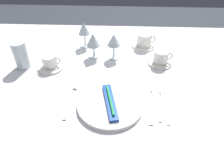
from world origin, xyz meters
TOP-DOWN VIEW (x-y plane):
  - ground_plane at (0.00, 0.00)m, footprint 6.00×6.00m
  - dining_table at (0.00, 0.00)m, footprint 1.80×1.11m
  - dinner_plate at (-0.03, -0.23)m, footprint 0.27×0.27m
  - toothbrush_package at (-0.03, -0.23)m, footprint 0.08×0.21m
  - fork_outer at (-0.21, -0.20)m, footprint 0.03×0.22m
  - dinner_knife at (0.13, -0.22)m, footprint 0.02×0.22m
  - spoon_soup at (0.16, -0.18)m, footprint 0.03×0.20m
  - spoon_dessert at (0.19, -0.19)m, footprint 0.03×0.21m
  - saucer_left at (0.21, 0.10)m, footprint 0.13×0.13m
  - coffee_cup_left at (0.22, 0.10)m, footprint 0.10×0.08m
  - saucer_right at (0.14, 0.27)m, footprint 0.14×0.14m
  - coffee_cup_right at (0.14, 0.27)m, footprint 0.11×0.08m
  - saucer_far at (-0.36, 0.04)m, footprint 0.14×0.14m
  - coffee_cup_far at (-0.35, 0.04)m, footprint 0.10×0.07m
  - wine_glass_centre at (-0.03, 0.14)m, footprint 0.07×0.07m
  - wine_glass_left at (-0.14, 0.15)m, footprint 0.07×0.07m
  - wine_glass_right at (-0.21, 0.26)m, footprint 0.07×0.07m
  - drink_tumbler at (-0.50, 0.04)m, footprint 0.07×0.07m

SIDE VIEW (x-z plane):
  - ground_plane at x=0.00m, z-range 0.00..0.00m
  - dining_table at x=0.00m, z-range 0.29..1.03m
  - spoon_dessert at x=0.19m, z-range 0.74..0.75m
  - fork_outer at x=-0.21m, z-range 0.74..0.74m
  - spoon_soup at x=0.16m, z-range 0.74..0.75m
  - dinner_knife at x=0.13m, z-range 0.74..0.74m
  - saucer_left at x=0.21m, z-range 0.74..0.75m
  - saucer_right at x=0.14m, z-range 0.74..0.75m
  - saucer_far at x=-0.36m, z-range 0.74..0.75m
  - dinner_plate at x=-0.03m, z-range 0.74..0.76m
  - toothbrush_package at x=-0.03m, z-range 0.75..0.78m
  - coffee_cup_far at x=-0.35m, z-range 0.75..0.81m
  - coffee_cup_left at x=0.22m, z-range 0.75..0.82m
  - coffee_cup_right at x=0.14m, z-range 0.75..0.82m
  - drink_tumbler at x=-0.50m, z-range 0.73..0.87m
  - wine_glass_left at x=-0.14m, z-range 0.77..0.91m
  - wine_glass_centre at x=-0.03m, z-range 0.77..0.91m
  - wine_glass_right at x=-0.21m, z-range 0.77..0.92m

